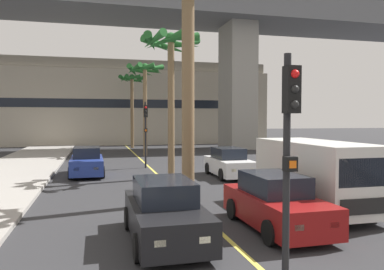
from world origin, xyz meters
TOP-DOWN VIEW (x-y plane):
  - lane_stripe_center at (0.00, 24.00)m, footprint 0.14×56.00m
  - bridge_overpass at (1.06, 38.72)m, footprint 72.63×8.00m
  - pier_building_backdrop at (0.00, 49.82)m, footprint 35.96×8.04m
  - car_queue_front at (-3.83, 22.62)m, footprint 1.88×4.12m
  - car_queue_second at (-1.62, 10.48)m, footprint 1.85×4.11m
  - car_queue_third at (3.63, 20.24)m, footprint 1.87×4.12m
  - car_queue_fourth at (1.64, 10.78)m, footprint 1.87×4.12m
  - delivery_van at (3.90, 12.38)m, footprint 2.17×5.25m
  - traffic_light_median_near at (-0.24, 6.58)m, footprint 0.24×0.37m
  - traffic_light_median_far at (-0.27, 24.92)m, footprint 0.24×0.37m
  - palm_tree_near_median at (0.54, 20.59)m, footprint 3.23×3.24m
  - palm_tree_mid_median at (0.66, 32.65)m, footprint 3.19×3.25m
  - palm_tree_far_median at (0.45, 41.92)m, footprint 2.91×2.93m
  - palm_tree_farthest_median at (0.04, 14.73)m, footprint 3.27×3.32m

SIDE VIEW (x-z plane):
  - lane_stripe_center at x=0.00m, z-range 0.00..0.01m
  - car_queue_front at x=-3.83m, z-range -0.06..1.50m
  - car_queue_second at x=-1.62m, z-range -0.06..1.50m
  - car_queue_third at x=3.63m, z-range -0.06..1.50m
  - car_queue_fourth at x=1.64m, z-range -0.06..1.50m
  - delivery_van at x=3.90m, z-range 0.11..2.47m
  - traffic_light_median_near at x=-0.24m, z-range 0.61..4.81m
  - traffic_light_median_far at x=-0.27m, z-range 0.61..4.81m
  - pier_building_backdrop at x=0.00m, z-range -0.06..10.04m
  - palm_tree_far_median at x=0.45m, z-range 2.44..10.31m
  - palm_tree_near_median at x=0.54m, z-range 2.62..10.25m
  - palm_tree_mid_median at x=0.66m, z-range 2.58..10.32m
  - palm_tree_farthest_median at x=0.04m, z-range 2.45..11.45m
  - bridge_overpass at x=1.06m, z-range 5.03..22.23m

